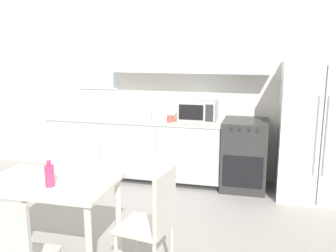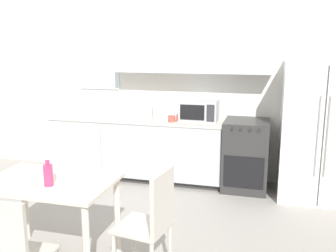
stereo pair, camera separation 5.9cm
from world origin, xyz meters
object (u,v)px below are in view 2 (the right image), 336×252
Objects in this scene: refrigerator at (319,131)px; microwave at (199,110)px; coffee_mug at (172,118)px; drink_bottle at (48,174)px; dining_table at (50,194)px; dining_chair_near at (10,252)px; oven_range at (246,155)px; dining_chair_side at (153,218)px.

microwave is (-1.53, 0.16, 0.17)m from refrigerator.
coffee_mug is 0.52× the size of drink_bottle.
coffee_mug is at bearing 78.49° from drink_bottle.
refrigerator is 1.56× the size of dining_table.
refrigerator reaches higher than drink_bottle.
microwave is 3.20m from dining_chair_near.
dining_chair_near is (-2.22, -2.92, -0.31)m from refrigerator.
oven_range is 2.33m from dining_chair_side.
dining_chair_near is (-0.69, -3.08, -0.48)m from microwave.
dining_chair_side is 0.92m from drink_bottle.
oven_range is 3.28m from dining_chair_near.
refrigerator is at bearing -5.97° from microwave.
dining_table is (-2.39, -2.18, -0.21)m from refrigerator.
oven_range is at bearing 58.51° from drink_bottle.
dining_table is 1.18× the size of dining_chair_near.
oven_range is 1.09m from coffee_mug.
microwave is at bearing 10.73° from dining_chair_side.
refrigerator is 3.24m from dining_table.
refrigerator reaches higher than microwave.
drink_bottle is (-0.79, -2.45, -0.16)m from microwave.
dining_table is at bearing 98.84° from dining_chair_side.
dining_chair_side is (0.92, -0.01, -0.10)m from dining_table.
microwave reaches higher than dining_chair_side.
dining_chair_side is (-0.59, -2.25, 0.07)m from oven_range.
dining_chair_side is at bearing 40.72° from dining_chair_near.
drink_bottle reaches higher than dining_chair_near.
dining_chair_near is at bearing -81.41° from drink_bottle.
dining_chair_near is at bearing 143.19° from dining_chair_side.
refrigerator is 7.02× the size of drink_bottle.
dining_chair_near is at bearing -114.28° from oven_range.
drink_bottle is at bearing -135.32° from refrigerator.
dining_chair_side is at bearing -88.43° from microwave.
microwave is 2.40m from dining_chair_side.
drink_bottle is (-0.46, -2.25, -0.07)m from coffee_mug.
drink_bottle is at bearing -107.87° from microwave.
coffee_mug is 2.30m from drink_bottle.
oven_range is at bearing -5.48° from dining_chair_side.
coffee_mug reaches higher than dining_table.
refrigerator is at bearing -4.14° from oven_range.
dining_chair_side is at bearing -104.64° from oven_range.
drink_bottle reaches higher than dining_table.
microwave is 0.55× the size of dining_chair_near.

